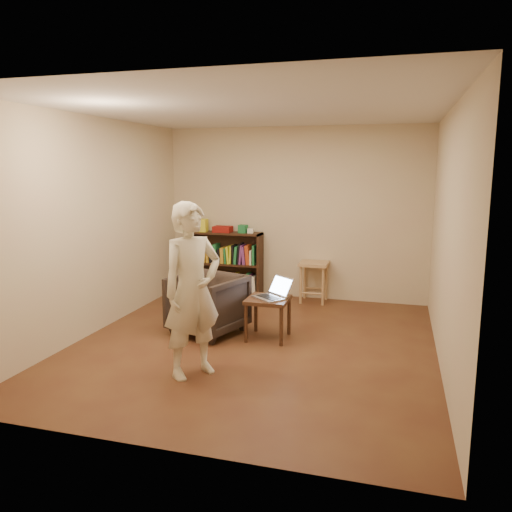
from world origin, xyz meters
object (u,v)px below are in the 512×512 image
(person, at_px, (192,290))
(armchair, at_px, (207,304))
(stool, at_px, (314,270))
(side_table, at_px, (268,305))
(bookshelf, at_px, (225,267))
(laptop, at_px, (273,293))

(person, bearing_deg, armchair, 51.32)
(stool, bearing_deg, side_table, -97.82)
(bookshelf, bearing_deg, armchair, -76.92)
(bookshelf, xyz_separation_m, side_table, (1.19, -1.84, -0.03))
(stool, relative_size, armchair, 0.76)
(bookshelf, height_order, person, person)
(armchair, relative_size, side_table, 1.61)
(stool, distance_m, laptop, 1.76)
(bookshelf, bearing_deg, side_table, -57.15)
(armchair, bearing_deg, bookshelf, 121.42)
(bookshelf, distance_m, armchair, 1.90)
(laptop, bearing_deg, bookshelf, 163.23)
(laptop, relative_size, person, 0.30)
(armchair, xyz_separation_m, person, (0.33, -1.20, 0.48))
(side_table, bearing_deg, armchair, -179.50)
(bookshelf, distance_m, stool, 1.44)
(side_table, distance_m, laptop, 0.15)
(stool, bearing_deg, bookshelf, 177.44)
(bookshelf, height_order, armchair, bookshelf)
(bookshelf, bearing_deg, laptop, -55.53)
(side_table, relative_size, laptop, 0.97)
(side_table, bearing_deg, laptop, 26.97)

